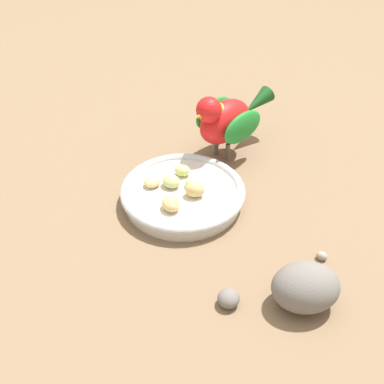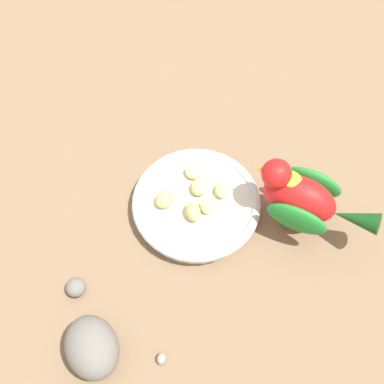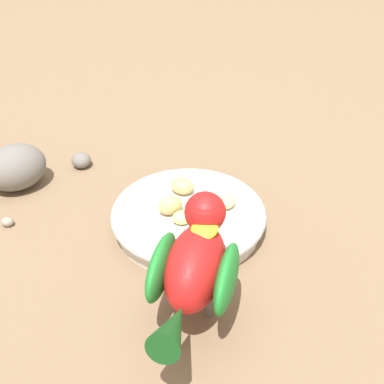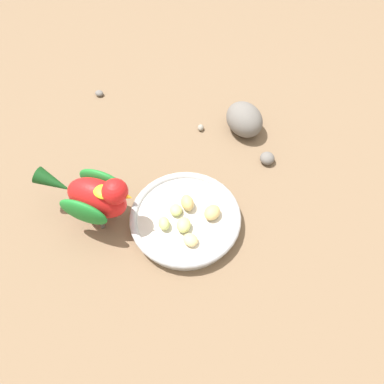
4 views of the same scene
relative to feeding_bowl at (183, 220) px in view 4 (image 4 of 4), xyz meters
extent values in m
plane|color=#7A6047|center=(-0.02, 0.00, -0.02)|extent=(4.00, 4.00, 0.00)
cylinder|color=beige|center=(0.00, 0.00, 0.00)|extent=(0.20, 0.20, 0.02)
torus|color=#B7BABF|center=(0.00, 0.00, 0.01)|extent=(0.21, 0.21, 0.01)
ellipsoid|color=tan|center=(0.01, 0.05, 0.02)|extent=(0.04, 0.04, 0.02)
ellipsoid|color=#C6D17A|center=(-0.01, -0.01, 0.02)|extent=(0.03, 0.02, 0.02)
ellipsoid|color=#E5C67F|center=(0.05, 0.00, 0.02)|extent=(0.04, 0.04, 0.02)
ellipsoid|color=tan|center=(-0.03, 0.01, 0.02)|extent=(0.04, 0.03, 0.03)
ellipsoid|color=#C6D17A|center=(0.01, -0.04, 0.02)|extent=(0.03, 0.02, 0.02)
ellipsoid|color=#C6D17A|center=(0.02, 0.00, 0.02)|extent=(0.04, 0.03, 0.02)
cylinder|color=#59544C|center=(-0.05, -0.14, 0.00)|extent=(0.01, 0.01, 0.04)
cylinder|color=#59544C|center=(-0.02, -0.15, 0.00)|extent=(0.01, 0.01, 0.04)
ellipsoid|color=red|center=(-0.04, -0.15, 0.06)|extent=(0.11, 0.13, 0.08)
ellipsoid|color=#1E7F2D|center=(-0.07, -0.14, 0.06)|extent=(0.07, 0.09, 0.06)
ellipsoid|color=#1E7F2D|center=(-0.01, -0.17, 0.06)|extent=(0.07, 0.09, 0.06)
cone|color=#144719|center=(-0.08, -0.22, 0.06)|extent=(0.07, 0.08, 0.05)
sphere|color=red|center=(-0.02, -0.11, 0.10)|extent=(0.06, 0.06, 0.05)
cone|color=orange|center=(0.00, -0.09, 0.10)|extent=(0.03, 0.03, 0.02)
ellipsoid|color=yellow|center=(-0.03, -0.13, 0.09)|extent=(0.04, 0.05, 0.01)
ellipsoid|color=slate|center=(-0.22, 0.18, 0.02)|extent=(0.11, 0.10, 0.07)
ellipsoid|color=slate|center=(-0.12, 0.20, -0.01)|extent=(0.04, 0.04, 0.02)
ellipsoid|color=gray|center=(-0.24, 0.08, -0.01)|extent=(0.02, 0.02, 0.01)
ellipsoid|color=slate|center=(-0.39, -0.14, -0.01)|extent=(0.03, 0.03, 0.01)
camera|label=1|loc=(-0.19, 0.68, 0.56)|focal=49.92mm
camera|label=2|loc=(-0.42, 0.06, 0.76)|focal=49.96mm
camera|label=3|loc=(-0.17, -0.55, 0.46)|focal=51.23mm
camera|label=4|loc=(0.40, -0.06, 0.67)|focal=38.48mm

